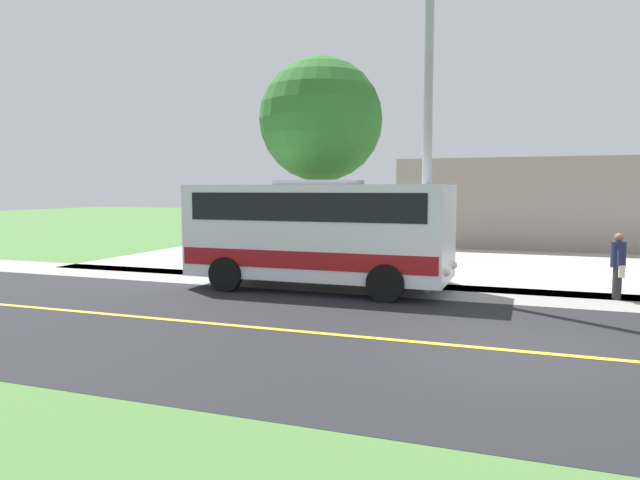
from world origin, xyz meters
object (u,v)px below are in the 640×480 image
shuttle_bus_front (319,229)px  pedestrian_with_bags (618,264)px  tree_curbside (321,121)px  street_light_pole (427,104)px

shuttle_bus_front → pedestrian_with_bags: 7.38m
pedestrian_with_bags → tree_curbside: (-1.80, -8.25, 3.92)m
shuttle_bus_front → street_light_pole: street_light_pole is taller
street_light_pole → tree_curbside: bearing=-124.0°
pedestrian_with_bags → tree_curbside: size_ratio=0.24×
tree_curbside → pedestrian_with_bags: bearing=77.7°
shuttle_bus_front → tree_curbside: 4.38m
shuttle_bus_front → tree_curbside: tree_curbside is taller
shuttle_bus_front → pedestrian_with_bags: (-1.04, 7.27, -0.73)m
shuttle_bus_front → street_light_pole: size_ratio=0.80×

